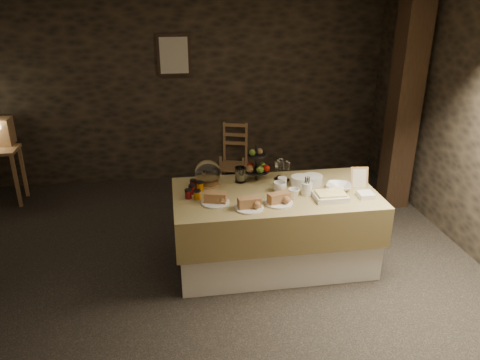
{
  "coord_description": "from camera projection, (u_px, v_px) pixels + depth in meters",
  "views": [
    {
      "loc": [
        -0.26,
        -3.93,
        2.6
      ],
      "look_at": [
        0.38,
        0.2,
        0.86
      ],
      "focal_mm": 35.0,
      "sensor_mm": 36.0,
      "label": 1
    }
  ],
  "objects": [
    {
      "name": "menu_frame",
      "position": [
        359.0,
        178.0,
        4.57
      ],
      "size": [
        0.18,
        0.09,
        0.22
      ],
      "primitive_type": "cube",
      "rotation": [
        -0.24,
        0.0,
        -0.15
      ],
      "color": "olive",
      "rests_on": "buffet_table"
    },
    {
      "name": "room_shell",
      "position": [
        200.0,
        116.0,
        4.02
      ],
      "size": [
        5.52,
        5.02,
        2.6
      ],
      "color": "black",
      "rests_on": "ground"
    },
    {
      "name": "plate_stack_a",
      "position": [
        301.0,
        181.0,
        4.6
      ],
      "size": [
        0.19,
        0.19,
        0.1
      ],
      "primitive_type": "cylinder",
      "color": "white",
      "rests_on": "buffet_table"
    },
    {
      "name": "bread_platter_center",
      "position": [
        249.0,
        204.0,
        4.14
      ],
      "size": [
        0.26,
        0.26,
        0.11
      ],
      "color": "white",
      "rests_on": "buffet_table"
    },
    {
      "name": "square_dish",
      "position": [
        366.0,
        195.0,
        4.37
      ],
      "size": [
        0.14,
        0.14,
        0.04
      ],
      "primitive_type": "cube",
      "color": "white",
      "rests_on": "buffet_table"
    },
    {
      "name": "ground_plane",
      "position": [
        205.0,
        270.0,
        4.62
      ],
      "size": [
        5.5,
        5.0,
        0.01
      ],
      "primitive_type": "cube",
      "color": "black",
      "rests_on": "ground"
    },
    {
      "name": "mug_c",
      "position": [
        282.0,
        182.0,
        4.59
      ],
      "size": [
        0.09,
        0.09,
        0.09
      ],
      "primitive_type": "cylinder",
      "color": "white",
      "rests_on": "buffet_table"
    },
    {
      "name": "tart_dish",
      "position": [
        330.0,
        196.0,
        4.32
      ],
      "size": [
        0.3,
        0.22,
        0.07
      ],
      "color": "white",
      "rests_on": "buffet_table"
    },
    {
      "name": "jam_jars",
      "position": [
        194.0,
        190.0,
        4.43
      ],
      "size": [
        0.18,
        0.32,
        0.07
      ],
      "color": "#650C10",
      "rests_on": "buffet_table"
    },
    {
      "name": "cutlery_holder",
      "position": [
        307.0,
        189.0,
        4.4
      ],
      "size": [
        0.1,
        0.1,
        0.12
      ],
      "primitive_type": "cylinder",
      "color": "white",
      "rests_on": "buffet_table"
    },
    {
      "name": "storage_jar_a",
      "position": [
        240.0,
        175.0,
        4.68
      ],
      "size": [
        0.1,
        0.1,
        0.16
      ],
      "primitive_type": "cylinder",
      "color": "white",
      "rests_on": "buffet_table"
    },
    {
      "name": "bread_platter_right",
      "position": [
        279.0,
        199.0,
        4.23
      ],
      "size": [
        0.26,
        0.26,
        0.11
      ],
      "color": "white",
      "rests_on": "buffet_table"
    },
    {
      "name": "framed_picture",
      "position": [
        174.0,
        55.0,
        6.17
      ],
      "size": [
        0.45,
        0.04,
        0.55
      ],
      "color": "black",
      "rests_on": "room_shell"
    },
    {
      "name": "buffet_table",
      "position": [
        274.0,
        223.0,
        4.6
      ],
      "size": [
        1.94,
        1.03,
        0.77
      ],
      "color": "white",
      "rests_on": "ground_plane"
    },
    {
      "name": "cup_a",
      "position": [
        280.0,
        187.0,
        4.47
      ],
      "size": [
        0.13,
        0.13,
        0.1
      ],
      "primitive_type": "imported",
      "rotation": [
        0.0,
        0.0,
        0.05
      ],
      "color": "white",
      "rests_on": "buffet_table"
    },
    {
      "name": "cup_b",
      "position": [
        294.0,
        194.0,
        4.33
      ],
      "size": [
        0.12,
        0.12,
        0.1
      ],
      "primitive_type": "imported",
      "rotation": [
        0.0,
        0.0,
        -0.18
      ],
      "color": "white",
      "rests_on": "buffet_table"
    },
    {
      "name": "cake_dome",
      "position": [
        208.0,
        174.0,
        4.63
      ],
      "size": [
        0.26,
        0.26,
        0.26
      ],
      "color": "olive",
      "rests_on": "buffet_table"
    },
    {
      "name": "storage_jar_b",
      "position": [
        242.0,
        175.0,
        4.7
      ],
      "size": [
        0.09,
        0.09,
        0.14
      ],
      "primitive_type": "cylinder",
      "color": "white",
      "rests_on": "buffet_table"
    },
    {
      "name": "mug_d",
      "position": [
        330.0,
        189.0,
        4.43
      ],
      "size": [
        0.08,
        0.08,
        0.09
      ],
      "primitive_type": "cylinder",
      "color": "white",
      "rests_on": "buffet_table"
    },
    {
      "name": "fruit_stand",
      "position": [
        257.0,
        167.0,
        4.71
      ],
      "size": [
        0.27,
        0.27,
        0.38
      ],
      "rotation": [
        0.0,
        0.0,
        -0.21
      ],
      "color": "black",
      "rests_on": "buffet_table"
    },
    {
      "name": "bowl",
      "position": [
        339.0,
        187.0,
        4.53
      ],
      "size": [
        0.29,
        0.29,
        0.06
      ],
      "primitive_type": "imported",
      "rotation": [
        0.0,
        0.0,
        -0.29
      ],
      "color": "white",
      "rests_on": "buffet_table"
    },
    {
      "name": "chair",
      "position": [
        233.0,
        155.0,
        6.7
      ],
      "size": [
        0.47,
        0.46,
        0.63
      ],
      "rotation": [
        0.0,
        0.0,
        -0.31
      ],
      "color": "olive",
      "rests_on": "ground_plane"
    },
    {
      "name": "bread_platter_left",
      "position": [
        215.0,
        199.0,
        4.24
      ],
      "size": [
        0.26,
        0.26,
        0.11
      ],
      "color": "white",
      "rests_on": "buffet_table"
    },
    {
      "name": "timber_column",
      "position": [
        404.0,
        104.0,
        5.55
      ],
      "size": [
        0.3,
        0.3,
        2.6
      ],
      "primitive_type": "cube",
      "color": "black",
      "rests_on": "ground_plane"
    },
    {
      "name": "plate_stack_b",
      "position": [
        312.0,
        180.0,
        4.66
      ],
      "size": [
        0.2,
        0.2,
        0.08
      ],
      "primitive_type": "cylinder",
      "color": "white",
      "rests_on": "buffet_table"
    }
  ]
}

